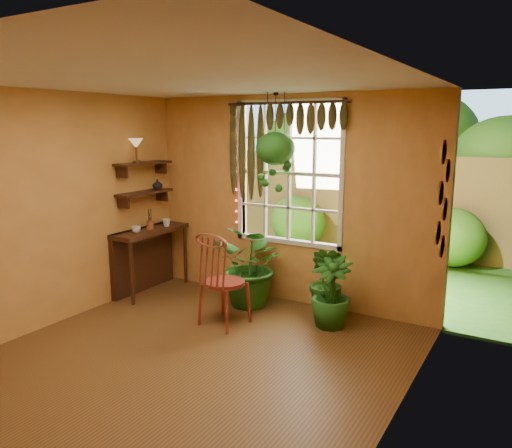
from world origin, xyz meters
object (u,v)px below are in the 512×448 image
at_px(windsor_chair, 222,294).
at_px(hanging_basket, 275,152).
at_px(potted_plant_left, 252,265).
at_px(counter_ledge, 145,252).
at_px(potted_plant_mid, 328,282).

bearing_deg(windsor_chair, hanging_basket, 82.88).
relative_size(windsor_chair, potted_plant_left, 1.19).
xyz_separation_m(counter_ledge, potted_plant_left, (1.63, 0.22, -0.01)).
bearing_deg(hanging_basket, counter_ledge, -168.50).
relative_size(potted_plant_mid, hanging_basket, 0.75).
bearing_deg(hanging_basket, windsor_chair, -103.69).
distance_m(windsor_chair, hanging_basket, 1.85).
bearing_deg(potted_plant_mid, potted_plant_left, -174.51).
bearing_deg(hanging_basket, potted_plant_left, -146.16).
distance_m(windsor_chair, potted_plant_left, 0.74).
distance_m(counter_ledge, potted_plant_mid, 2.66).
bearing_deg(windsor_chair, potted_plant_mid, 46.30).
bearing_deg(potted_plant_mid, counter_ledge, -173.14).
xyz_separation_m(counter_ledge, windsor_chair, (1.65, -0.50, -0.18)).
height_order(potted_plant_left, potted_plant_mid, potted_plant_left).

